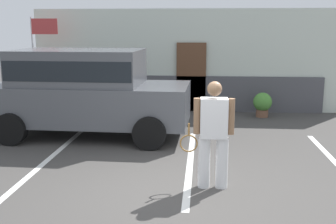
{
  "coord_description": "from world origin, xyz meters",
  "views": [
    {
      "loc": [
        0.42,
        -6.07,
        2.57
      ],
      "look_at": [
        -0.2,
        1.2,
        1.05
      ],
      "focal_mm": 43.93,
      "sensor_mm": 36.0,
      "label": 1
    }
  ],
  "objects": [
    {
      "name": "potted_plant_by_porch",
      "position": [
        2.15,
        5.79,
        0.39
      ],
      "size": [
        0.54,
        0.54,
        0.71
      ],
      "color": "brown",
      "rests_on": "ground_plane"
    },
    {
      "name": "ground_plane",
      "position": [
        0.0,
        0.0,
        0.0
      ],
      "size": [
        40.0,
        40.0,
        0.0
      ],
      "primitive_type": "plane",
      "color": "#423F3D"
    },
    {
      "name": "flag_pole",
      "position": [
        -4.43,
        5.83,
        1.99
      ],
      "size": [
        0.8,
        0.11,
        2.85
      ],
      "color": "silver",
      "rests_on": "ground_plane"
    },
    {
      "name": "tennis_player_man",
      "position": [
        0.6,
        0.29,
        0.9
      ],
      "size": [
        0.9,
        0.28,
        1.74
      ],
      "rotation": [
        0.0,
        0.0,
        3.16
      ],
      "color": "white",
      "rests_on": "ground_plane"
    },
    {
      "name": "parking_stripe_0",
      "position": [
        -2.59,
        1.5,
        0.0
      ],
      "size": [
        0.12,
        4.4,
        0.01
      ],
      "primitive_type": "cube",
      "color": "silver",
      "rests_on": "ground_plane"
    },
    {
      "name": "parking_stripe_1",
      "position": [
        0.2,
        1.5,
        0.0
      ],
      "size": [
        0.12,
        4.4,
        0.01
      ],
      "primitive_type": "cube",
      "color": "silver",
      "rests_on": "ground_plane"
    },
    {
      "name": "house_frontage",
      "position": [
        0.0,
        6.68,
        1.46
      ],
      "size": [
        9.63,
        0.4,
        3.1
      ],
      "color": "silver",
      "rests_on": "ground_plane"
    },
    {
      "name": "parked_suv",
      "position": [
        -2.32,
        3.29,
        1.15
      ],
      "size": [
        4.65,
        2.26,
        2.05
      ],
      "rotation": [
        0.0,
        0.0,
        -0.03
      ],
      "color": "#4C4F54",
      "rests_on": "ground_plane"
    }
  ]
}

